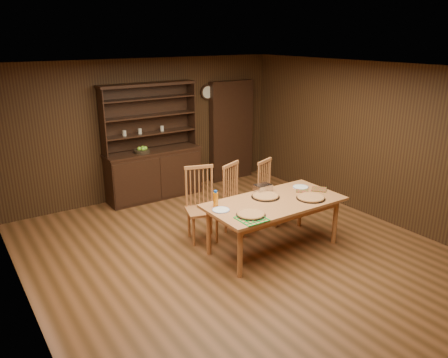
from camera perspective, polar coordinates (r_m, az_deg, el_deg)
floor at (r=6.41m, az=1.69°, el=-9.63°), size 6.00×6.00×0.00m
room_shell at (r=5.84m, az=1.84°, el=4.16°), size 6.00×6.00×6.00m
china_hutch at (r=8.41m, az=-9.22°, el=1.48°), size 1.84×0.52×2.17m
doorway at (r=9.33m, az=0.94°, el=6.29°), size 1.00×0.18×2.10m
wall_clock at (r=8.94m, az=-2.20°, el=11.27°), size 0.30×0.05×0.30m
dining_table at (r=6.30m, az=6.60°, el=-3.51°), size 1.99×1.00×0.75m
chair_left at (r=6.64m, az=-3.03°, el=-2.88°), size 0.58×0.56×1.14m
chair_center at (r=6.89m, az=1.57°, el=-2.20°), size 0.59×0.58×1.11m
chair_right at (r=7.28m, az=5.89°, el=-1.37°), size 0.55×0.54×1.06m
pizza_left at (r=5.76m, az=3.53°, el=-4.59°), size 0.39×0.39×0.04m
pizza_right at (r=6.44m, az=11.27°, el=-2.39°), size 0.42×0.42×0.04m
pizza_center at (r=6.40m, az=5.44°, el=-2.23°), size 0.42×0.42×0.04m
cooling_rack at (r=5.64m, az=3.64°, el=-5.20°), size 0.44×0.44×0.02m
plate_left at (r=5.90m, az=-0.41°, el=-4.06°), size 0.24×0.24×0.02m
plate_right at (r=6.87m, az=9.97°, el=-1.04°), size 0.24×0.24×0.02m
foil_dish at (r=6.62m, az=5.07°, el=-1.17°), size 0.26×0.18×0.10m
juice_bottle at (r=5.99m, az=-1.11°, el=-2.65°), size 0.07×0.07×0.24m
pot_holder_a at (r=6.82m, az=12.29°, el=-1.32°), size 0.31×0.31×0.02m
pot_holder_b at (r=6.73m, az=10.15°, el=-1.47°), size 0.26×0.26×0.01m
fruit_bowl at (r=8.16m, az=-10.64°, el=3.69°), size 0.30×0.30×0.12m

